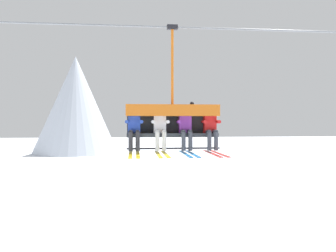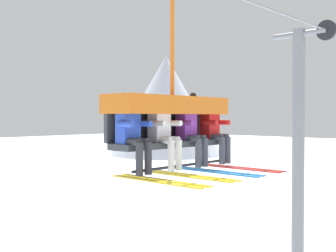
% 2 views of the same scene
% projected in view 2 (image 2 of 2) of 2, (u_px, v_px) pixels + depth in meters
% --- Properties ---
extents(mountain_peak_central, '(16.38, 16.38, 14.17)m').
position_uv_depth(mountain_peak_central, '(166.00, 105.00, 60.41)').
color(mountain_peak_central, silver).
rests_on(mountain_peak_central, ground_plane).
extents(lift_tower_far, '(0.36, 1.88, 8.14)m').
position_uv_depth(lift_tower_far, '(299.00, 159.00, 12.24)').
color(lift_tower_far, slate).
rests_on(lift_tower_far, ground_plane).
extents(chairlift_chair, '(2.44, 0.74, 3.26)m').
position_uv_depth(chairlift_chair, '(169.00, 113.00, 7.10)').
color(chairlift_chair, '#33383D').
extents(skier_blue, '(0.46, 1.70, 1.23)m').
position_uv_depth(skier_blue, '(134.00, 133.00, 6.21)').
color(skier_blue, '#2847B7').
extents(skier_white, '(0.46, 1.70, 1.23)m').
position_uv_depth(skier_white, '(165.00, 132.00, 6.71)').
color(skier_white, silver).
extents(skier_purple, '(0.48, 1.70, 1.34)m').
position_uv_depth(skier_purple, '(192.00, 130.00, 7.20)').
color(skier_purple, purple).
extents(skier_red, '(0.46, 1.70, 1.23)m').
position_uv_depth(skier_red, '(215.00, 130.00, 7.69)').
color(skier_red, red).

